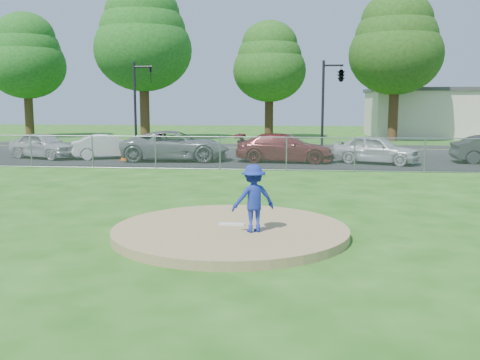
{
  "coord_description": "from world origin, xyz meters",
  "views": [
    {
      "loc": [
        1.51,
        -11.88,
        3.02
      ],
      "look_at": [
        0.0,
        2.0,
        1.0
      ],
      "focal_mm": 40.0,
      "sensor_mm": 36.0,
      "label": 1
    }
  ],
  "objects_px": {
    "tree_left": "(143,37)",
    "parked_car_pearl": "(376,149)",
    "parked_car_white": "(109,147)",
    "pitcher": "(253,198)",
    "tree_center": "(269,61)",
    "tree_far_left": "(26,56)",
    "parked_car_silver": "(44,145)",
    "tree_right": "(396,43)",
    "parked_car_darkred": "(285,148)",
    "parked_car_gray": "(175,146)",
    "commercial_building": "(462,113)",
    "traffic_signal_center": "(339,77)",
    "traffic_signal_left": "(138,97)",
    "traffic_cone": "(124,153)"
  },
  "relations": [
    {
      "from": "tree_left",
      "to": "pitcher",
      "type": "relative_size",
      "value": 8.4
    },
    {
      "from": "commercial_building",
      "to": "traffic_signal_center",
      "type": "relative_size",
      "value": 2.93
    },
    {
      "from": "tree_center",
      "to": "parked_car_darkred",
      "type": "height_order",
      "value": "tree_center"
    },
    {
      "from": "commercial_building",
      "to": "parked_car_gray",
      "type": "relative_size",
      "value": 2.93
    },
    {
      "from": "tree_right",
      "to": "parked_car_gray",
      "type": "relative_size",
      "value": 2.08
    },
    {
      "from": "tree_right",
      "to": "traffic_signal_left",
      "type": "distance_m",
      "value": 20.83
    },
    {
      "from": "parked_car_silver",
      "to": "parked_car_darkred",
      "type": "xyz_separation_m",
      "value": [
        13.13,
        -0.42,
        0.01
      ]
    },
    {
      "from": "tree_right",
      "to": "parked_car_gray",
      "type": "distance_m",
      "value": 22.59
    },
    {
      "from": "traffic_cone",
      "to": "parked_car_white",
      "type": "distance_m",
      "value": 1.43
    },
    {
      "from": "tree_left",
      "to": "parked_car_white",
      "type": "xyz_separation_m",
      "value": [
        2.27,
        -14.78,
        -7.58
      ]
    },
    {
      "from": "parked_car_white",
      "to": "pitcher",
      "type": "bearing_deg",
      "value": -175.07
    },
    {
      "from": "traffic_signal_left",
      "to": "pitcher",
      "type": "height_order",
      "value": "traffic_signal_left"
    },
    {
      "from": "traffic_signal_center",
      "to": "parked_car_pearl",
      "type": "relative_size",
      "value": 1.33
    },
    {
      "from": "tree_far_left",
      "to": "tree_left",
      "type": "relative_size",
      "value": 0.86
    },
    {
      "from": "tree_right",
      "to": "parked_car_pearl",
      "type": "bearing_deg",
      "value": -102.21
    },
    {
      "from": "tree_far_left",
      "to": "tree_left",
      "type": "distance_m",
      "value": 11.24
    },
    {
      "from": "pitcher",
      "to": "parked_car_gray",
      "type": "distance_m",
      "value": 16.84
    },
    {
      "from": "tree_left",
      "to": "parked_car_silver",
      "type": "distance_m",
      "value": 16.89
    },
    {
      "from": "tree_left",
      "to": "traffic_signal_left",
      "type": "distance_m",
      "value": 10.48
    },
    {
      "from": "tree_right",
      "to": "traffic_signal_center",
      "type": "height_order",
      "value": "tree_right"
    },
    {
      "from": "tree_right",
      "to": "parked_car_darkred",
      "type": "relative_size",
      "value": 2.32
    },
    {
      "from": "tree_right",
      "to": "commercial_building",
      "type": "bearing_deg",
      "value": 40.6
    },
    {
      "from": "parked_car_pearl",
      "to": "pitcher",
      "type": "bearing_deg",
      "value": -174.56
    },
    {
      "from": "tree_left",
      "to": "tree_right",
      "type": "relative_size",
      "value": 1.08
    },
    {
      "from": "tree_left",
      "to": "tree_center",
      "type": "distance_m",
      "value": 10.59
    },
    {
      "from": "pitcher",
      "to": "parked_car_silver",
      "type": "relative_size",
      "value": 0.36
    },
    {
      "from": "commercial_building",
      "to": "traffic_signal_left",
      "type": "distance_m",
      "value": 29.51
    },
    {
      "from": "tree_right",
      "to": "traffic_signal_center",
      "type": "bearing_deg",
      "value": -116.71
    },
    {
      "from": "commercial_building",
      "to": "tree_right",
      "type": "bearing_deg",
      "value": -139.4
    },
    {
      "from": "parked_car_white",
      "to": "parked_car_gray",
      "type": "xyz_separation_m",
      "value": [
        3.84,
        -0.66,
        0.13
      ]
    },
    {
      "from": "parked_car_darkred",
      "to": "tree_center",
      "type": "bearing_deg",
      "value": 9.53
    },
    {
      "from": "commercial_building",
      "to": "parked_car_gray",
      "type": "bearing_deg",
      "value": -132.94
    },
    {
      "from": "tree_right",
      "to": "parked_car_white",
      "type": "bearing_deg",
      "value": -138.32
    },
    {
      "from": "parked_car_gray",
      "to": "parked_car_silver",
      "type": "bearing_deg",
      "value": 82.41
    },
    {
      "from": "tree_center",
      "to": "traffic_signal_left",
      "type": "xyz_separation_m",
      "value": [
        -7.76,
        -12.0,
        -3.11
      ]
    },
    {
      "from": "commercial_building",
      "to": "parked_car_darkred",
      "type": "height_order",
      "value": "commercial_building"
    },
    {
      "from": "commercial_building",
      "to": "parked_car_gray",
      "type": "xyz_separation_m",
      "value": [
        -20.89,
        -22.44,
        -1.37
      ]
    },
    {
      "from": "parked_car_gray",
      "to": "tree_left",
      "type": "bearing_deg",
      "value": 16.96
    },
    {
      "from": "parked_car_gray",
      "to": "parked_car_darkred",
      "type": "height_order",
      "value": "parked_car_gray"
    },
    {
      "from": "traffic_cone",
      "to": "parked_car_silver",
      "type": "bearing_deg",
      "value": 172.97
    },
    {
      "from": "tree_left",
      "to": "parked_car_pearl",
      "type": "relative_size",
      "value": 2.97
    },
    {
      "from": "pitcher",
      "to": "parked_car_darkred",
      "type": "height_order",
      "value": "pitcher"
    },
    {
      "from": "tree_far_left",
      "to": "parked_car_pearl",
      "type": "distance_m",
      "value": 33.22
    },
    {
      "from": "parked_car_white",
      "to": "tree_center",
      "type": "bearing_deg",
      "value": -47.76
    },
    {
      "from": "pitcher",
      "to": "traffic_cone",
      "type": "height_order",
      "value": "pitcher"
    },
    {
      "from": "parked_car_gray",
      "to": "parked_car_white",
      "type": "bearing_deg",
      "value": 75.6
    },
    {
      "from": "parked_car_darkred",
      "to": "traffic_signal_left",
      "type": "bearing_deg",
      "value": 59.82
    },
    {
      "from": "tree_left",
      "to": "parked_car_gray",
      "type": "distance_m",
      "value": 18.21
    },
    {
      "from": "tree_right",
      "to": "parked_car_darkred",
      "type": "xyz_separation_m",
      "value": [
        -8.18,
        -16.48,
        -6.91
      ]
    },
    {
      "from": "tree_center",
      "to": "pitcher",
      "type": "distance_m",
      "value": 34.86
    }
  ]
}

